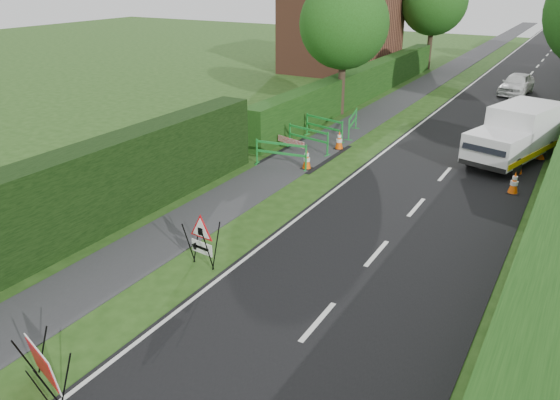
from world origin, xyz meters
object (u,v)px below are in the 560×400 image
at_px(red_rect_sign, 43,365).
at_px(hatchback_car, 517,84).
at_px(works_van, 516,133).
at_px(triangle_sign, 200,237).

relative_size(red_rect_sign, hatchback_car, 0.33).
distance_m(red_rect_sign, works_van, 18.24).
height_order(triangle_sign, hatchback_car, hatchback_car).
bearing_deg(red_rect_sign, triangle_sign, 110.52).
relative_size(red_rect_sign, works_van, 0.24).
relative_size(triangle_sign, hatchback_car, 0.33).
bearing_deg(works_van, red_rect_sign, -90.86).
relative_size(red_rect_sign, triangle_sign, 1.01).
distance_m(red_rect_sign, triangle_sign, 4.92).
distance_m(works_van, hatchback_car, 13.54).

